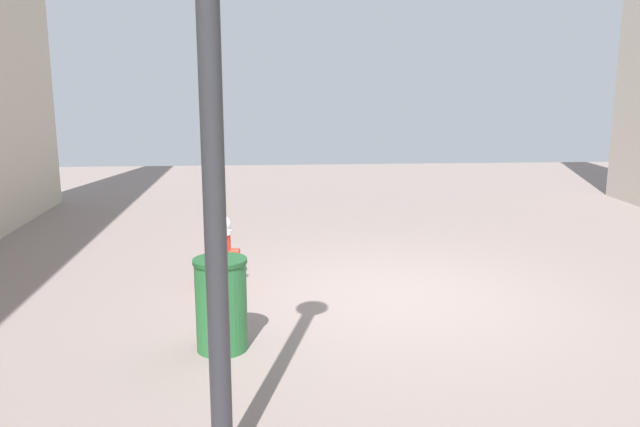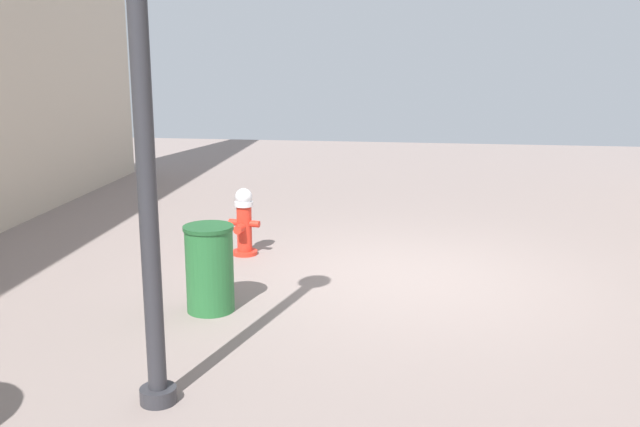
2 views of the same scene
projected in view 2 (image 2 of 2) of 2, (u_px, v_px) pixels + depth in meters
ground_plane at (405, 277)px, 8.59m from camera, size 23.40×23.40×0.00m
fire_hydrant at (244, 222)px, 9.39m from camera, size 0.42×0.39×0.87m
street_lamp at (141, 76)px, 5.05m from camera, size 0.36×0.36×3.94m
trash_bin at (210, 268)px, 7.42m from camera, size 0.51×0.51×0.89m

